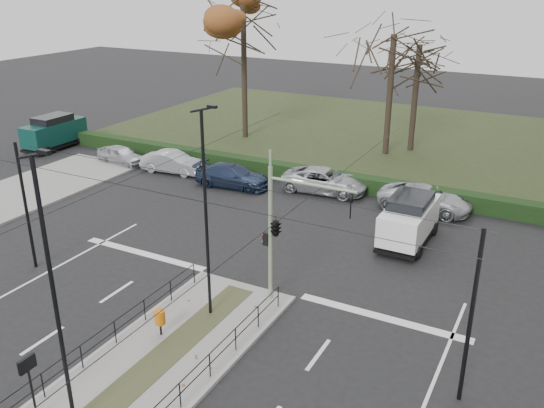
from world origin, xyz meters
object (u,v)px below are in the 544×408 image
at_px(streetlamp_median_near, 55,297).
at_px(bare_tree_near, 394,43).
at_px(parked_car_fourth, 325,181).
at_px(rust_tree, 243,5).
at_px(litter_bin, 160,317).
at_px(parked_car_first, 121,155).
at_px(parked_car_fifth, 425,199).
at_px(streetlamp_median_far, 206,214).
at_px(white_van, 409,218).
at_px(parked_car_third, 233,176).
at_px(parked_car_second, 173,162).
at_px(info_panel, 28,371).
at_px(bare_tree_center, 419,53).
at_px(traffic_light, 278,226).
at_px(green_van, 54,131).

bearing_deg(streetlamp_median_near, bare_tree_near, 90.62).
xyz_separation_m(parked_car_fourth, rust_tree, (-10.86, 8.79, 9.71)).
bearing_deg(parked_car_fourth, litter_bin, 177.65).
bearing_deg(parked_car_first, parked_car_fifth, -79.65).
height_order(streetlamp_median_near, rust_tree, rust_tree).
distance_m(streetlamp_median_far, white_van, 11.92).
xyz_separation_m(parked_car_third, white_van, (12.15, -2.94, 0.59)).
relative_size(litter_bin, rust_tree, 0.08).
xyz_separation_m(parked_car_first, white_van, (21.68, -3.25, 0.64)).
bearing_deg(white_van, parked_car_second, 168.76).
distance_m(info_panel, bare_tree_center, 34.38).
bearing_deg(parked_car_fourth, parked_car_third, 103.47).
height_order(parked_car_first, parked_car_second, parked_car_second).
height_order(traffic_light, white_van, traffic_light).
bearing_deg(streetlamp_median_near, green_van, 138.02).
bearing_deg(info_panel, streetlamp_median_near, 19.59).
distance_m(streetlamp_median_far, parked_car_fourth, 15.63).
height_order(litter_bin, bare_tree_center, bare_tree_center).
distance_m(info_panel, streetlamp_median_near, 2.88).
bearing_deg(bare_tree_center, rust_tree, -168.88).
height_order(streetlamp_median_far, parked_car_fourth, streetlamp_median_far).
relative_size(streetlamp_median_near, rust_tree, 0.63).
height_order(parked_car_fourth, bare_tree_center, bare_tree_center).
relative_size(traffic_light, parked_car_fourth, 1.07).
distance_m(streetlamp_median_near, parked_car_third, 21.70).
bearing_deg(green_van, info_panel, -43.93).
relative_size(parked_car_second, parked_car_fourth, 0.83).
height_order(parked_car_fourth, rust_tree, rust_tree).
xyz_separation_m(streetlamp_median_near, green_van, (-23.65, 21.28, -3.15)).
bearing_deg(bare_tree_center, streetlamp_median_far, -91.71).
distance_m(parked_car_first, bare_tree_center, 22.70).
xyz_separation_m(bare_tree_near, parked_car_fifth, (5.36, -9.74, -7.40)).
bearing_deg(parked_car_fourth, info_panel, 175.61).
bearing_deg(info_panel, parked_car_third, 105.43).
height_order(litter_bin, green_van, green_van).
bearing_deg(bare_tree_center, green_van, -153.77).
bearing_deg(parked_car_fourth, streetlamp_median_near, 178.58).
distance_m(bare_tree_center, bare_tree_near, 2.42).
distance_m(traffic_light, green_van, 28.58).
relative_size(white_van, bare_tree_center, 0.46).
relative_size(traffic_light, white_van, 1.20).
distance_m(streetlamp_median_near, bare_tree_center, 33.60).
height_order(streetlamp_median_far, bare_tree_center, bare_tree_center).
bearing_deg(parked_car_second, parked_car_first, 86.52).
height_order(streetlamp_median_far, parked_car_third, streetlamp_median_far).
bearing_deg(streetlamp_median_near, parked_car_fifth, 77.08).
relative_size(litter_bin, green_van, 0.20).
height_order(white_van, green_van, green_van).
distance_m(traffic_light, parked_car_first, 21.92).
height_order(white_van, bare_tree_center, bare_tree_center).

